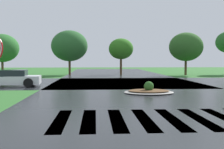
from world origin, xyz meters
TOP-DOWN VIEW (x-y plane):
  - asphalt_roadway at (0.00, 10.00)m, footprint 11.92×80.00m
  - asphalt_cross_road at (0.00, 18.62)m, footprint 90.00×10.73m
  - crosswalk_stripes at (0.00, 4.56)m, footprint 7.65×3.45m
  - median_island at (0.57, 11.36)m, footprint 2.85×2.22m
  - car_white_sedan at (-8.59, 15.78)m, footprint 4.56×2.41m
  - background_treeline at (-3.46, 29.73)m, footprint 38.45×5.88m

SIDE VIEW (x-z plane):
  - crosswalk_stripes at x=0.00m, z-range 0.00..0.01m
  - asphalt_roadway at x=0.00m, z-range 0.00..0.01m
  - asphalt_cross_road at x=0.00m, z-range 0.00..0.01m
  - median_island at x=0.57m, z-range -0.21..0.47m
  - car_white_sedan at x=-8.59m, z-range -0.03..1.15m
  - background_treeline at x=-3.46m, z-range 0.67..6.22m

